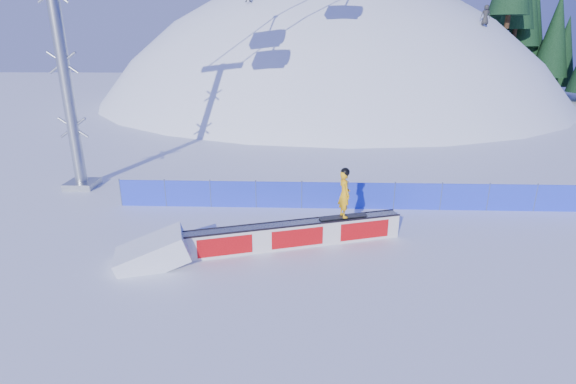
{
  "coord_description": "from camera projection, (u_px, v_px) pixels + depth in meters",
  "views": [
    {
      "loc": [
        -2.9,
        -13.9,
        7.16
      ],
      "look_at": [
        -3.53,
        2.64,
        1.38
      ],
      "focal_mm": 28.0,
      "sensor_mm": 36.0,
      "label": 1
    }
  ],
  "objects": [
    {
      "name": "ground",
      "position": [
        388.0,
        257.0,
        15.37
      ],
      "size": [
        160.0,
        160.0,
        0.0
      ],
      "primitive_type": "plane",
      "color": "white",
      "rests_on": "ground"
    },
    {
      "name": "safety_fence",
      "position": [
        371.0,
        196.0,
        19.42
      ],
      "size": [
        22.05,
        0.05,
        1.3
      ],
      "color": "blue",
      "rests_on": "ground"
    },
    {
      "name": "treeline",
      "position": [
        538.0,
        8.0,
        48.96
      ],
      "size": [
        21.92,
        13.55,
        20.92
      ],
      "color": "#312013",
      "rests_on": "ground"
    },
    {
      "name": "snowboarder",
      "position": [
        344.0,
        193.0,
        15.95
      ],
      "size": [
        1.8,
        0.83,
        1.86
      ],
      "rotation": [
        0.0,
        0.0,
        1.89
      ],
      "color": "black",
      "rests_on": "rail_box"
    },
    {
      "name": "rail_box",
      "position": [
        296.0,
        235.0,
        15.98
      ],
      "size": [
        7.67,
        2.84,
        0.94
      ],
      "rotation": [
        0.0,
        0.0,
        0.3
      ],
      "color": "silver",
      "rests_on": "ground"
    },
    {
      "name": "snow_ramp",
      "position": [
        154.0,
        263.0,
        14.93
      ],
      "size": [
        2.79,
        2.18,
        1.53
      ],
      "primitive_type": null,
      "rotation": [
        0.0,
        -0.31,
        0.3
      ],
      "color": "white",
      "rests_on": "ground"
    },
    {
      "name": "snow_hill",
      "position": [
        325.0,
        232.0,
        60.92
      ],
      "size": [
        64.0,
        64.0,
        64.0
      ],
      "color": "white",
      "rests_on": "ground"
    }
  ]
}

